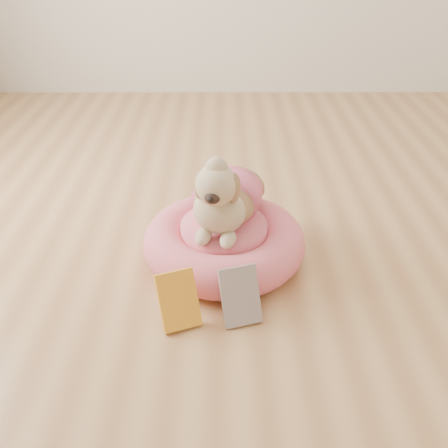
{
  "coord_description": "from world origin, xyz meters",
  "views": [
    {
      "loc": [
        -0.12,
        -1.59,
        1.17
      ],
      "look_at": [
        -0.12,
        -0.01,
        0.19
      ],
      "focal_mm": 40.0,
      "sensor_mm": 36.0,
      "label": 1
    }
  ],
  "objects_px": {
    "pet_bed": "(224,242)",
    "dog": "(225,184)",
    "book_yellow": "(178,300)",
    "book_white": "(240,296)"
  },
  "relations": [
    {
      "from": "pet_bed",
      "to": "dog",
      "type": "distance_m",
      "value": 0.25
    },
    {
      "from": "pet_bed",
      "to": "book_yellow",
      "type": "height_order",
      "value": "book_yellow"
    },
    {
      "from": "dog",
      "to": "pet_bed",
      "type": "bearing_deg",
      "value": -93.85
    },
    {
      "from": "book_yellow",
      "to": "book_white",
      "type": "relative_size",
      "value": 0.98
    },
    {
      "from": "pet_bed",
      "to": "book_white",
      "type": "height_order",
      "value": "book_white"
    },
    {
      "from": "dog",
      "to": "book_white",
      "type": "relative_size",
      "value": 2.3
    },
    {
      "from": "dog",
      "to": "book_yellow",
      "type": "relative_size",
      "value": 2.34
    },
    {
      "from": "pet_bed",
      "to": "dog",
      "type": "height_order",
      "value": "dog"
    },
    {
      "from": "book_white",
      "to": "pet_bed",
      "type": "bearing_deg",
      "value": 82.01
    },
    {
      "from": "pet_bed",
      "to": "dog",
      "type": "bearing_deg",
      "value": 73.61
    }
  ]
}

